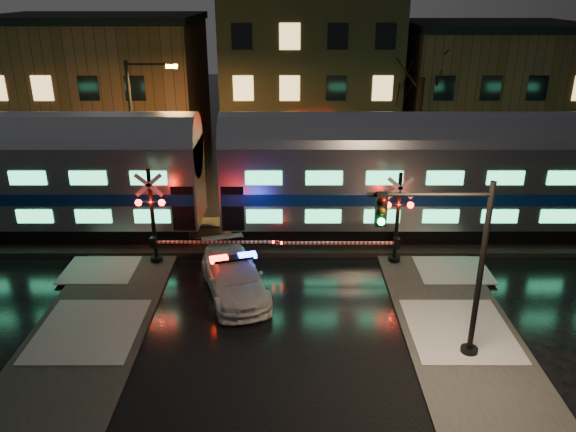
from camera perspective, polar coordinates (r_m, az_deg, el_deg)
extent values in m
plane|color=black|center=(22.66, -1.25, -7.56)|extent=(120.00, 120.00, 0.00)
cube|color=black|center=(27.07, -1.04, -2.07)|extent=(90.00, 4.20, 0.24)
cube|color=#2D2D2D|center=(19.00, -22.48, -15.89)|extent=(4.00, 20.00, 0.12)
cube|color=#2D2D2D|center=(18.66, 19.59, -16.18)|extent=(4.00, 20.00, 0.12)
cube|color=brown|center=(44.31, -18.16, 12.40)|extent=(14.00, 10.00, 9.00)
cube|color=brown|center=(42.54, 2.10, 14.79)|extent=(12.00, 11.00, 11.50)
cube|color=brown|center=(44.67, 19.40, 12.00)|extent=(12.00, 10.00, 8.50)
cube|color=black|center=(28.46, 19.38, -1.00)|extent=(24.00, 2.40, 0.80)
cube|color=#B7BAC1|center=(27.69, 19.98, 3.38)|extent=(25.00, 3.05, 3.80)
cube|color=navy|center=(27.81, 19.87, 2.60)|extent=(24.75, 3.09, 0.55)
cube|color=#3CE793|center=(26.70, 20.72, -0.05)|extent=(21.00, 0.05, 0.62)
cube|color=#3CE793|center=(26.11, 21.25, 3.61)|extent=(21.00, 0.05, 0.62)
cylinder|color=#B7BAC1|center=(27.22, 20.45, 6.76)|extent=(25.00, 3.05, 3.05)
imported|color=silver|center=(22.23, -5.51, -6.11)|extent=(3.46, 5.52, 1.49)
cube|color=black|center=(21.87, -5.58, -4.30)|extent=(1.60, 0.82, 0.10)
cube|color=#FF0C05|center=(21.77, -7.03, -4.38)|extent=(0.75, 0.53, 0.17)
cube|color=#1426FF|center=(21.95, -4.15, -4.03)|extent=(0.75, 0.53, 0.17)
cylinder|color=black|center=(25.14, 10.72, -4.40)|extent=(0.52, 0.52, 0.31)
cylinder|color=black|center=(24.35, 11.04, -0.35)|extent=(0.17, 0.17, 4.16)
sphere|color=#FF0C05|center=(23.83, 10.14, 1.10)|extent=(0.27, 0.27, 0.27)
sphere|color=#FF0C05|center=(24.01, 12.34, 1.09)|extent=(0.27, 0.27, 0.27)
cube|color=white|center=(24.15, 4.90, -2.75)|extent=(5.20, 0.10, 0.10)
cube|color=black|center=(24.51, 10.97, -2.71)|extent=(0.25, 0.30, 0.45)
cylinder|color=black|center=(25.36, -13.18, -4.35)|extent=(0.54, 0.54, 0.32)
cylinder|color=black|center=(24.55, -13.59, -0.17)|extent=(0.17, 0.17, 4.32)
sphere|color=#FF0C05|center=(24.24, -14.96, 1.32)|extent=(0.28, 0.28, 0.28)
sphere|color=#FF0C05|center=(24.01, -12.71, 1.33)|extent=(0.28, 0.28, 0.28)
cube|color=white|center=(24.24, -7.27, -2.64)|extent=(5.40, 0.10, 0.10)
cube|color=black|center=(24.73, -13.50, -2.59)|extent=(0.25, 0.30, 0.45)
cylinder|color=black|center=(19.88, 17.89, -12.98)|extent=(0.57, 0.57, 0.30)
cylinder|color=black|center=(18.43, 18.94, -5.62)|extent=(0.18, 0.18, 6.06)
cylinder|color=black|center=(16.88, 14.19, 2.12)|extent=(3.63, 0.12, 0.12)
cube|color=black|center=(16.59, 9.44, 0.67)|extent=(0.32, 0.28, 1.01)
sphere|color=#0CFF3F|center=(16.57, 9.46, -0.57)|extent=(0.22, 0.22, 0.22)
cylinder|color=black|center=(30.66, -15.40, 7.65)|extent=(0.20, 0.20, 7.90)
cylinder|color=black|center=(29.69, -13.87, 14.74)|extent=(2.37, 0.12, 0.12)
cube|color=orange|center=(29.47, -11.73, 14.67)|extent=(0.54, 0.28, 0.18)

